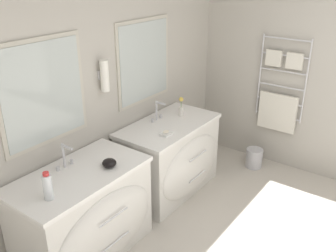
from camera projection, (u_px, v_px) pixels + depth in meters
name	position (u px, v px, depth m)	size (l,w,h in m)	color
wall_back	(93.00, 87.00, 3.37)	(5.54, 0.16, 2.60)	#B2ADA3
wall_right	(306.00, 64.00, 4.16)	(0.13, 4.44, 2.60)	#B2ADA3
vanity_left	(86.00, 215.00, 3.12)	(1.14, 0.68, 0.80)	silver
vanity_right	(172.00, 158.00, 4.03)	(1.14, 0.68, 0.80)	silver
faucet_left	(65.00, 156.00, 3.02)	(0.17, 0.13, 0.21)	silver
faucet_right	(158.00, 111.00, 3.93)	(0.17, 0.13, 0.21)	silver
toiletry_bottle	(48.00, 187.00, 2.62)	(0.07, 0.07, 0.22)	silver
amenity_bowl	(109.00, 163.00, 3.06)	(0.12, 0.12, 0.07)	black
flower_vase	(181.00, 108.00, 4.06)	(0.05, 0.05, 0.21)	silver
soap_dish	(166.00, 133.00, 3.63)	(0.12, 0.08, 0.04)	white
waste_bin	(254.00, 158.00, 4.61)	(0.21, 0.21, 0.24)	#B7B7BC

